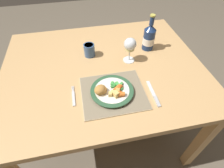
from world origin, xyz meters
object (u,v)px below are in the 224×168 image
wine_glass (130,45)px  bottle (149,37)px  drinking_cup (89,50)px  fork (74,97)px  table_knife (154,96)px  dining_table (103,76)px  dinner_plate (112,91)px

wine_glass → bottle: size_ratio=0.67×
bottle → drinking_cup: 0.40m
fork → bottle: 0.64m
table_knife → wine_glass: (-0.05, 0.32, 0.11)m
dining_table → fork: size_ratio=9.03×
dinner_plate → dining_table: bearing=92.6°
dinner_plate → drinking_cup: drinking_cup is taller
bottle → dining_table: bearing=-160.0°
table_knife → drinking_cup: size_ratio=2.23×
dining_table → drinking_cup: bearing=118.4°
table_knife → bottle: bearing=75.3°
dinner_plate → drinking_cup: bearing=102.3°
dining_table → drinking_cup: 0.19m
fork → table_knife: bearing=-10.4°
wine_glass → fork: bearing=-146.9°
dinner_plate → drinking_cup: 0.36m
fork → drinking_cup: drinking_cup is taller
dining_table → bottle: (0.33, 0.12, 0.17)m
dining_table → dinner_plate: (0.01, -0.23, 0.10)m
fork → drinking_cup: bearing=69.6°
dinner_plate → wine_glass: wine_glass is taller
dining_table → wine_glass: (0.17, 0.02, 0.20)m
dining_table → bottle: bottle is taller
fork → table_knife: table_knife is taller
fork → wine_glass: (0.37, 0.24, 0.11)m
fork → wine_glass: 0.45m
fork → dining_table: bearing=48.4°
table_knife → bottle: (0.11, 0.42, 0.08)m
dining_table → drinking_cup: size_ratio=15.00×
dining_table → wine_glass: size_ratio=7.73×
bottle → fork: bearing=-147.2°
bottle → drinking_cup: size_ratio=2.91×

